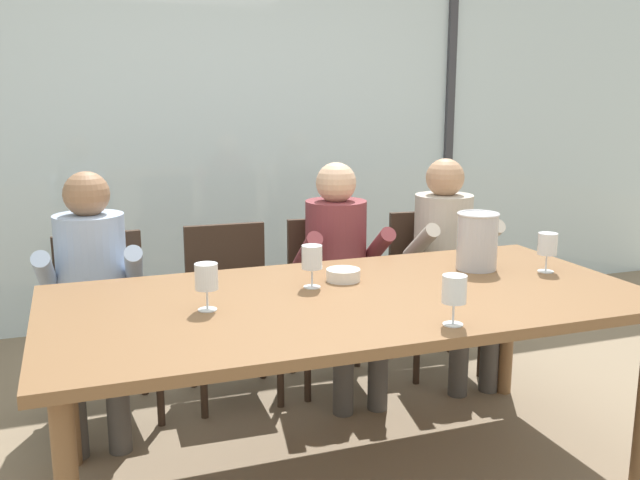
# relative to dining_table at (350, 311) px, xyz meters

# --- Properties ---
(ground) EXTENTS (14.00, 14.00, 0.00)m
(ground) POSITION_rel_dining_table_xyz_m (0.00, 1.00, -0.70)
(ground) COLOR #847056
(window_glass_panel) EXTENTS (7.53, 0.03, 2.60)m
(window_glass_panel) POSITION_rel_dining_table_xyz_m (0.00, 2.24, 0.60)
(window_glass_panel) COLOR silver
(window_glass_panel) RESTS_ON ground
(window_mullion_right) EXTENTS (0.06, 0.06, 2.60)m
(window_mullion_right) POSITION_rel_dining_table_xyz_m (1.69, 2.22, 0.60)
(window_mullion_right) COLOR #38383D
(window_mullion_right) RESTS_ON ground
(hillside_vineyard) EXTENTS (13.53, 2.40, 2.13)m
(hillside_vineyard) POSITION_rel_dining_table_xyz_m (0.00, 6.35, 0.37)
(hillside_vineyard) COLOR #386633
(hillside_vineyard) RESTS_ON ground
(dining_table) EXTENTS (2.33, 1.13, 0.77)m
(dining_table) POSITION_rel_dining_table_xyz_m (0.00, 0.00, 0.00)
(dining_table) COLOR brown
(dining_table) RESTS_ON ground
(chair_near_curtain) EXTENTS (0.48, 0.48, 0.87)m
(chair_near_curtain) POSITION_rel_dining_table_xyz_m (-0.89, 0.96, -0.19)
(chair_near_curtain) COLOR #332319
(chair_near_curtain) RESTS_ON ground
(chair_left_of_center) EXTENTS (0.45, 0.45, 0.87)m
(chair_left_of_center) POSITION_rel_dining_table_xyz_m (-0.27, 0.98, -0.19)
(chair_left_of_center) COLOR #332319
(chair_left_of_center) RESTS_ON ground
(chair_center) EXTENTS (0.48, 0.48, 0.87)m
(chair_center) POSITION_rel_dining_table_xyz_m (0.28, 0.97, -0.19)
(chair_center) COLOR #332319
(chair_center) RESTS_ON ground
(chair_right_of_center) EXTENTS (0.48, 0.48, 0.87)m
(chair_right_of_center) POSITION_rel_dining_table_xyz_m (0.90, 0.99, -0.19)
(chair_right_of_center) COLOR #332319
(chair_right_of_center) RESTS_ON ground
(person_pale_blue_shirt) EXTENTS (0.48, 0.63, 1.19)m
(person_pale_blue_shirt) POSITION_rel_dining_table_xyz_m (-0.94, 0.84, -0.02)
(person_pale_blue_shirt) COLOR #9EB2D1
(person_pale_blue_shirt) RESTS_ON ground
(person_maroon_top) EXTENTS (0.48, 0.62, 1.19)m
(person_maroon_top) POSITION_rel_dining_table_xyz_m (0.29, 0.84, -0.02)
(person_maroon_top) COLOR brown
(person_maroon_top) RESTS_ON ground
(person_beige_jumper) EXTENTS (0.47, 0.62, 1.19)m
(person_beige_jumper) POSITION_rel_dining_table_xyz_m (0.92, 0.84, -0.02)
(person_beige_jumper) COLOR #B7AD9E
(person_beige_jumper) RESTS_ON ground
(ice_bucket_primary) EXTENTS (0.19, 0.19, 0.26)m
(ice_bucket_primary) POSITION_rel_dining_table_xyz_m (0.69, 0.19, 0.20)
(ice_bucket_primary) COLOR #B7B7BC
(ice_bucket_primary) RESTS_ON dining_table
(tasting_bowl) EXTENTS (0.14, 0.14, 0.05)m
(tasting_bowl) POSITION_rel_dining_table_xyz_m (0.05, 0.21, 0.09)
(tasting_bowl) COLOR silver
(tasting_bowl) RESTS_ON dining_table
(wine_glass_by_left_taster) EXTENTS (0.08, 0.08, 0.17)m
(wine_glass_by_left_taster) POSITION_rel_dining_table_xyz_m (0.20, -0.44, 0.18)
(wine_glass_by_left_taster) COLOR silver
(wine_glass_by_left_taster) RESTS_ON dining_table
(wine_glass_near_bucket) EXTENTS (0.08, 0.08, 0.17)m
(wine_glass_near_bucket) POSITION_rel_dining_table_xyz_m (0.95, 0.04, 0.19)
(wine_glass_near_bucket) COLOR silver
(wine_glass_near_bucket) RESTS_ON dining_table
(wine_glass_center_pour) EXTENTS (0.08, 0.08, 0.17)m
(wine_glass_center_pour) POSITION_rel_dining_table_xyz_m (-0.10, 0.16, 0.18)
(wine_glass_center_pour) COLOR silver
(wine_glass_center_pour) RESTS_ON dining_table
(wine_glass_by_right_taster) EXTENTS (0.08, 0.08, 0.17)m
(wine_glass_by_right_taster) POSITION_rel_dining_table_xyz_m (-0.56, 0.00, 0.18)
(wine_glass_by_right_taster) COLOR silver
(wine_glass_by_right_taster) RESTS_ON dining_table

